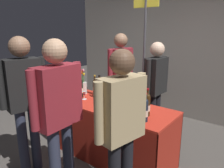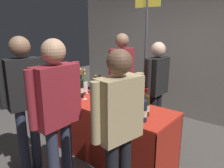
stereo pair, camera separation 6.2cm
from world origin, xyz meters
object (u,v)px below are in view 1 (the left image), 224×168
at_px(featured_wine_bottle, 145,110).
at_px(vendor_presenter, 156,84).
at_px(taster_foreground_right, 24,94).
at_px(wine_glass_mid, 84,94).
at_px(display_bottle_0, 70,90).
at_px(wine_glass_near_vendor, 123,94).
at_px(flower_vase, 84,86).
at_px(tasting_table, 112,122).
at_px(booth_signpost, 144,49).

relative_size(featured_wine_bottle, vendor_presenter, 0.21).
bearing_deg(taster_foreground_right, wine_glass_mid, 1.95).
xyz_separation_m(display_bottle_0, vendor_presenter, (0.85, 1.02, 0.02)).
distance_m(featured_wine_bottle, vendor_presenter, 1.09).
distance_m(wine_glass_near_vendor, vendor_presenter, 0.64).
relative_size(flower_vase, vendor_presenter, 0.26).
bearing_deg(flower_vase, display_bottle_0, -77.63).
xyz_separation_m(flower_vase, vendor_presenter, (0.93, 0.68, 0.05)).
height_order(featured_wine_bottle, vendor_presenter, vendor_presenter).
bearing_deg(wine_glass_mid, tasting_table, 6.48).
height_order(tasting_table, wine_glass_mid, wine_glass_mid).
bearing_deg(vendor_presenter, display_bottle_0, -37.65).
xyz_separation_m(featured_wine_bottle, booth_signpost, (-0.83, 1.39, 0.53)).
bearing_deg(flower_vase, vendor_presenter, 36.18).
bearing_deg(display_bottle_0, featured_wine_bottle, 0.15).
height_order(flower_vase, vendor_presenter, vendor_presenter).
bearing_deg(vendor_presenter, booth_signpost, -128.31).
height_order(wine_glass_near_vendor, booth_signpost, booth_signpost).
distance_m(flower_vase, taster_foreground_right, 1.06).
xyz_separation_m(featured_wine_bottle, wine_glass_near_vendor, (-0.61, 0.42, -0.03)).
distance_m(tasting_table, booth_signpost, 1.53).
xyz_separation_m(wine_glass_mid, vendor_presenter, (0.71, 0.88, 0.09)).
xyz_separation_m(tasting_table, featured_wine_bottle, (0.62, -0.19, 0.39)).
bearing_deg(wine_glass_mid, wine_glass_near_vendor, 29.60).
relative_size(wine_glass_mid, taster_foreground_right, 0.07).
bearing_deg(wine_glass_near_vendor, flower_vase, -173.55).
bearing_deg(featured_wine_bottle, display_bottle_0, -179.85).
relative_size(wine_glass_mid, booth_signpost, 0.05).
height_order(wine_glass_near_vendor, taster_foreground_right, taster_foreground_right).
bearing_deg(wine_glass_mid, flower_vase, 136.82).
height_order(display_bottle_0, booth_signpost, booth_signpost).
distance_m(display_bottle_0, taster_foreground_right, 0.72).
height_order(featured_wine_bottle, wine_glass_near_vendor, featured_wine_bottle).
height_order(tasting_table, booth_signpost, booth_signpost).
distance_m(wine_glass_near_vendor, wine_glass_mid, 0.57).
bearing_deg(wine_glass_near_vendor, taster_foreground_right, -119.81).
distance_m(wine_glass_near_vendor, taster_foreground_right, 1.32).
distance_m(tasting_table, display_bottle_0, 0.76).
bearing_deg(tasting_table, display_bottle_0, -162.47).
bearing_deg(featured_wine_bottle, wine_glass_near_vendor, 145.16).
bearing_deg(tasting_table, vendor_presenter, 74.28).
distance_m(display_bottle_0, flower_vase, 0.35).
xyz_separation_m(tasting_table, booth_signpost, (-0.21, 1.20, 0.92)).
xyz_separation_m(wine_glass_mid, flower_vase, (-0.22, 0.20, 0.04)).
bearing_deg(flower_vase, wine_glass_near_vendor, 6.45).
distance_m(display_bottle_0, booth_signpost, 1.55).
distance_m(tasting_table, vendor_presenter, 0.96).
xyz_separation_m(tasting_table, wine_glass_near_vendor, (0.02, 0.23, 0.35)).
bearing_deg(vendor_presenter, wine_glass_near_vendor, -17.51).
relative_size(wine_glass_near_vendor, taster_foreground_right, 0.08).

